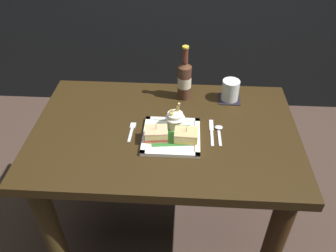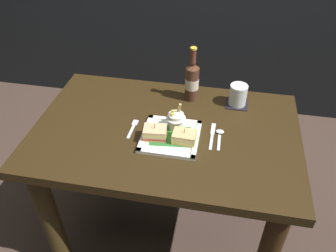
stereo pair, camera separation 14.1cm
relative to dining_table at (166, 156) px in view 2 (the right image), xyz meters
name	(u,v)px [view 2 (the right image)]	position (x,y,z in m)	size (l,w,h in m)	color
ground_plane	(166,231)	(0.00, 0.00, -0.59)	(6.00, 6.00, 0.00)	#433129
dining_table	(166,156)	(0.00, 0.00, 0.00)	(1.14, 0.73, 0.76)	black
square_plate	(170,137)	(0.03, -0.05, 0.17)	(0.24, 0.24, 0.02)	white
sandwich_half_left	(155,133)	(-0.03, -0.07, 0.20)	(0.10, 0.08, 0.07)	#E5C282
sandwich_half_right	(184,137)	(0.09, -0.07, 0.20)	(0.10, 0.07, 0.07)	tan
fries_cup	(176,118)	(0.04, 0.01, 0.22)	(0.08, 0.08, 0.12)	white
beer_bottle	(192,81)	(0.08, 0.25, 0.26)	(0.06, 0.06, 0.27)	#4D2C20
drink_coaster	(237,104)	(0.29, 0.24, 0.17)	(0.10, 0.10, 0.00)	black
water_glass	(238,96)	(0.29, 0.24, 0.21)	(0.08, 0.08, 0.10)	silver
fork	(133,128)	(-0.14, -0.02, 0.17)	(0.02, 0.13, 0.00)	silver
knife	(212,135)	(0.20, 0.00, 0.17)	(0.02, 0.17, 0.00)	silver
spoon	(220,134)	(0.23, 0.00, 0.17)	(0.04, 0.13, 0.01)	silver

